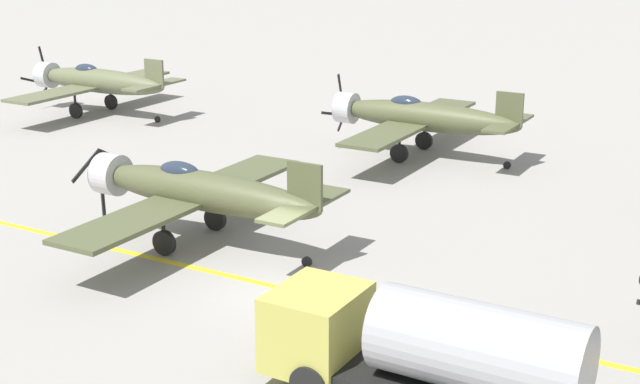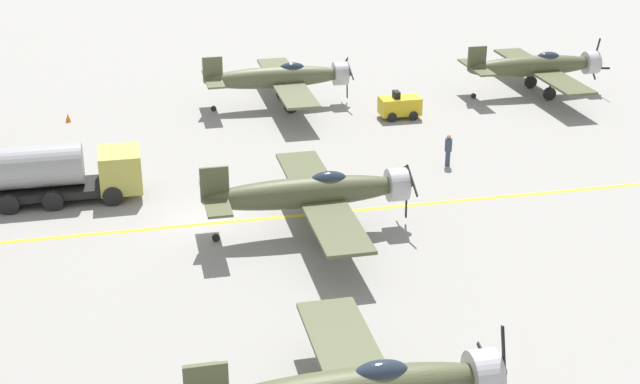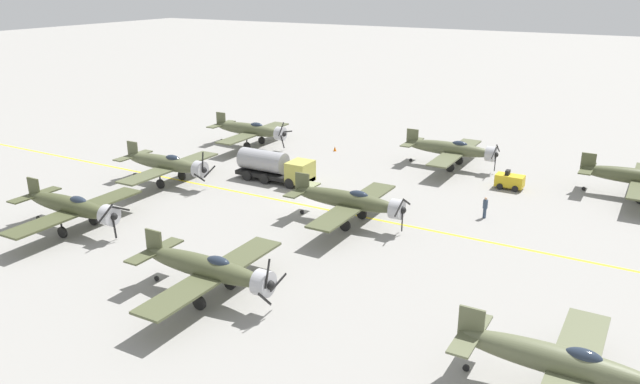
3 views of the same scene
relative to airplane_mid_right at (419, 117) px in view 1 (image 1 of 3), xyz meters
The scene contains 6 objects.
ground_plane 17.65m from the airplane_mid_right, behind, with size 400.00×400.00×0.00m, color gray.
taxiway_stripe 17.65m from the airplane_mid_right, behind, with size 0.30×160.00×0.01m, color yellow.
airplane_mid_right is the anchor object (origin of this frame).
airplane_mid_center 15.46m from the airplane_mid_right, behind, with size 12.00×9.98×3.65m.
airplane_far_right 20.80m from the airplane_mid_right, 91.08° to the left, with size 12.00×9.98×3.78m.
fuel_tanker 23.80m from the airplane_mid_right, 156.05° to the right, with size 2.68×8.00×2.98m.
Camera 1 is at (-22.20, -14.16, 11.31)m, focal length 50.00 mm.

